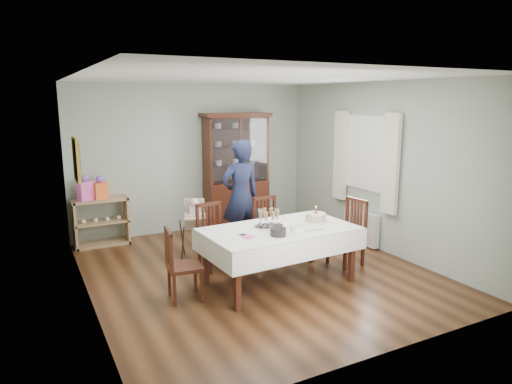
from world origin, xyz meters
TOP-DOWN VIEW (x-y plane):
  - floor at (0.00, 0.00)m, footprint 5.00×5.00m
  - room_shell at (0.00, 0.53)m, footprint 5.00×5.00m
  - dining_table at (0.08, -0.52)m, footprint 2.06×1.25m
  - china_cabinet at (0.75, 2.26)m, footprint 1.30×0.48m
  - sideboard at (-1.75, 2.28)m, footprint 0.90×0.38m
  - picture_frame at (-2.22, 0.80)m, footprint 0.04×0.48m
  - window at (2.22, 0.30)m, footprint 0.04×1.02m
  - curtain_left at (2.16, -0.32)m, footprint 0.07×0.30m
  - curtain_right at (2.16, 0.92)m, footprint 0.07×0.30m
  - radiator at (2.16, 0.30)m, footprint 0.10×0.80m
  - chair_far_left at (-0.48, 0.39)m, footprint 0.46×0.46m
  - chair_far_right at (0.44, 0.39)m, footprint 0.44×0.44m
  - chair_end_left at (-1.22, -0.42)m, footprint 0.45×0.45m
  - chair_end_right at (1.32, -0.37)m, footprint 0.48×0.48m
  - woman at (0.18, 0.89)m, footprint 0.68×0.47m
  - high_chair at (-0.57, 0.93)m, footprint 0.53×0.53m
  - champagne_tray at (-0.02, -0.40)m, footprint 0.39×0.39m
  - birthday_cake at (0.68, -0.48)m, footprint 0.32×0.32m
  - plate_stack_dark at (-0.11, -0.80)m, footprint 0.26×0.26m
  - plate_stack_white at (0.19, -0.78)m, footprint 0.23×0.23m
  - napkin_stack at (-0.46, -0.70)m, footprint 0.17×0.17m
  - cutlery at (-0.52, -0.62)m, footprint 0.13×0.17m
  - cake_knife at (0.42, -0.82)m, footprint 0.30×0.04m
  - gift_bag_pink at (-1.96, 2.26)m, footprint 0.27×0.22m
  - gift_bag_orange at (-1.73, 2.26)m, footprint 0.24×0.19m

SIDE VIEW (x-z plane):
  - floor at x=0.00m, z-range 0.00..0.00m
  - chair_end_left at x=-1.22m, z-range -0.18..0.72m
  - chair_far_right at x=0.44m, z-range -0.19..0.75m
  - chair_far_left at x=-0.48m, z-range -0.19..0.75m
  - chair_end_right at x=1.32m, z-range -0.20..0.78m
  - radiator at x=2.16m, z-range 0.02..0.57m
  - high_chair at x=-0.57m, z-range -0.10..0.84m
  - dining_table at x=0.08m, z-range 0.00..0.76m
  - sideboard at x=-1.75m, z-range 0.00..0.80m
  - cutlery at x=-0.52m, z-range 0.76..0.77m
  - cake_knife at x=0.42m, z-range 0.76..0.77m
  - napkin_stack at x=-0.46m, z-range 0.76..0.78m
  - plate_stack_white at x=0.19m, z-range 0.76..0.84m
  - plate_stack_dark at x=-0.11m, z-range 0.76..0.86m
  - birthday_cake at x=0.68m, z-range 0.71..0.93m
  - champagne_tray at x=-0.02m, z-range 0.72..0.95m
  - woman at x=0.18m, z-range 0.00..1.81m
  - gift_bag_orange at x=-1.73m, z-range 0.78..1.17m
  - gift_bag_pink at x=-1.96m, z-range 0.78..1.20m
  - china_cabinet at x=0.75m, z-range 0.04..2.21m
  - curtain_left at x=2.16m, z-range 0.67..2.23m
  - curtain_right at x=2.16m, z-range 0.67..2.23m
  - window at x=2.22m, z-range 0.94..2.16m
  - picture_frame at x=-2.22m, z-range 1.36..1.94m
  - room_shell at x=0.00m, z-range -0.80..4.20m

